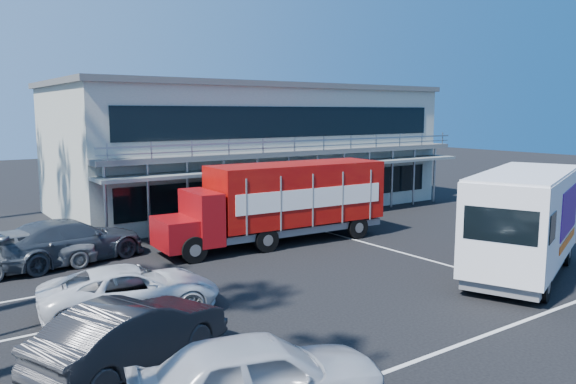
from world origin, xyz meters
TOP-DOWN VIEW (x-y plane):
  - ground at (0.00, 0.00)m, footprint 120.00×120.00m
  - building at (3.00, 14.94)m, footprint 22.40×12.00m
  - red_truck at (-0.94, 5.57)m, footprint 10.46×3.03m
  - white_van at (3.14, -3.37)m, footprint 7.96×5.19m
  - parked_car_a at (-9.50, -6.00)m, footprint 5.19×3.08m
  - parked_car_b at (-10.67, -2.50)m, footprint 5.02×3.31m
  - parked_car_c at (-9.50, 0.80)m, footprint 5.30×3.11m
  - parked_car_d at (-9.50, 7.60)m, footprint 6.13×3.44m
  - parked_car_e at (-11.05, 7.20)m, footprint 4.90×2.17m

SIDE VIEW (x-z plane):
  - ground at x=0.00m, z-range 0.00..0.00m
  - parked_car_c at x=-9.50m, z-range 0.00..1.38m
  - parked_car_b at x=-10.67m, z-range 0.00..1.56m
  - parked_car_e at x=-11.05m, z-range 0.00..1.64m
  - parked_car_a at x=-9.50m, z-range 0.00..1.66m
  - parked_car_d at x=-9.50m, z-range 0.00..1.68m
  - red_truck at x=-0.94m, z-range 0.17..3.65m
  - white_van at x=3.14m, z-range 0.11..3.80m
  - building at x=3.00m, z-range 0.01..7.31m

